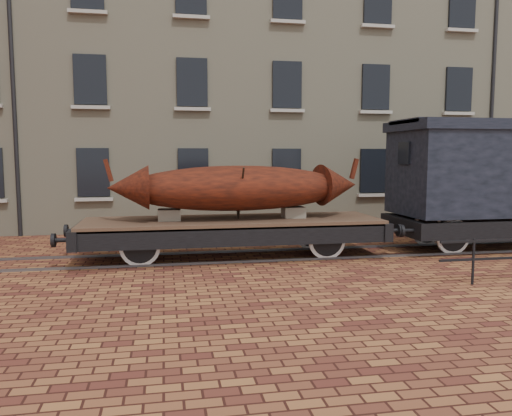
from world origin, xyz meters
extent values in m
plane|color=#51231B|center=(0.00, 0.00, 0.00)|extent=(90.00, 90.00, 0.00)
cube|color=#AFA789|center=(3.00, 10.00, 7.00)|extent=(40.00, 10.00, 14.00)
cube|color=black|center=(-6.00, 4.96, 2.20)|extent=(1.10, 0.12, 1.70)
cube|color=#A6A196|center=(-6.00, 4.90, 1.25)|extent=(1.30, 0.18, 0.12)
cube|color=black|center=(-2.50, 4.96, 2.20)|extent=(1.10, 0.12, 1.70)
cube|color=#A6A196|center=(-2.50, 4.90, 1.25)|extent=(1.30, 0.18, 0.12)
cube|color=black|center=(1.00, 4.96, 2.20)|extent=(1.10, 0.12, 1.70)
cube|color=#A6A196|center=(1.00, 4.90, 1.25)|extent=(1.30, 0.18, 0.12)
cube|color=black|center=(4.50, 4.96, 2.20)|extent=(1.10, 0.12, 1.70)
cube|color=#A6A196|center=(4.50, 4.90, 1.25)|extent=(1.30, 0.18, 0.12)
cube|color=black|center=(8.00, 4.96, 2.20)|extent=(1.10, 0.12, 1.70)
cube|color=#A6A196|center=(8.00, 4.90, 1.25)|extent=(1.30, 0.18, 0.12)
cube|color=black|center=(-6.00, 4.96, 5.40)|extent=(1.10, 0.12, 1.70)
cube|color=#A6A196|center=(-6.00, 4.90, 4.45)|extent=(1.30, 0.18, 0.12)
cube|color=black|center=(-2.50, 4.96, 5.40)|extent=(1.10, 0.12, 1.70)
cube|color=#A6A196|center=(-2.50, 4.90, 4.45)|extent=(1.30, 0.18, 0.12)
cube|color=black|center=(1.00, 4.96, 5.40)|extent=(1.10, 0.12, 1.70)
cube|color=#A6A196|center=(1.00, 4.90, 4.45)|extent=(1.30, 0.18, 0.12)
cube|color=black|center=(4.50, 4.96, 5.40)|extent=(1.10, 0.12, 1.70)
cube|color=#A6A196|center=(4.50, 4.90, 4.45)|extent=(1.30, 0.18, 0.12)
cube|color=black|center=(8.00, 4.96, 5.40)|extent=(1.10, 0.12, 1.70)
cube|color=#A6A196|center=(8.00, 4.90, 4.45)|extent=(1.30, 0.18, 0.12)
cube|color=#A6A196|center=(-6.00, 4.90, 7.65)|extent=(1.30, 0.18, 0.12)
cube|color=#A6A196|center=(-2.50, 4.90, 7.65)|extent=(1.30, 0.18, 0.12)
cube|color=#A6A196|center=(1.00, 4.90, 7.65)|extent=(1.30, 0.18, 0.12)
cube|color=black|center=(4.50, 4.96, 8.60)|extent=(1.10, 0.12, 1.70)
cube|color=#A6A196|center=(4.50, 4.90, 7.65)|extent=(1.30, 0.18, 0.12)
cube|color=black|center=(8.00, 4.96, 8.60)|extent=(1.10, 0.12, 1.70)
cube|color=#A6A196|center=(8.00, 4.90, 7.65)|extent=(1.30, 0.18, 0.12)
cylinder|color=black|center=(-8.50, 4.95, 7.00)|extent=(0.14, 0.14, 14.00)
cylinder|color=black|center=(9.50, 4.95, 7.00)|extent=(0.14, 0.14, 14.00)
cube|color=#59595E|center=(0.00, -0.72, 0.03)|extent=(30.00, 0.08, 0.06)
cube|color=#59595E|center=(0.00, 0.72, 0.03)|extent=(30.00, 0.08, 0.06)
cylinder|color=black|center=(3.00, -3.80, 0.50)|extent=(0.06, 0.06, 1.00)
cube|color=#483123|center=(-1.73, 0.00, 1.00)|extent=(8.00, 2.35, 0.13)
cube|color=black|center=(-1.73, -1.09, 0.75)|extent=(8.00, 0.17, 0.48)
cube|color=black|center=(-1.73, 1.09, 0.75)|extent=(8.00, 0.17, 0.48)
cube|color=black|center=(-5.73, 0.00, 0.75)|extent=(0.23, 2.45, 0.48)
cylinder|color=black|center=(-6.03, -0.80, 0.75)|extent=(0.37, 0.11, 0.11)
cylinder|color=black|center=(-6.21, -0.80, 0.75)|extent=(0.09, 0.34, 0.34)
cylinder|color=black|center=(-6.03, 0.80, 0.75)|extent=(0.37, 0.11, 0.11)
cylinder|color=black|center=(-6.21, 0.80, 0.75)|extent=(0.09, 0.34, 0.34)
cube|color=black|center=(2.27, 0.00, 0.75)|extent=(0.23, 2.45, 0.48)
cylinder|color=black|center=(2.57, -0.80, 0.75)|extent=(0.37, 0.11, 0.11)
cylinder|color=black|center=(2.75, -0.80, 0.75)|extent=(0.09, 0.34, 0.34)
cylinder|color=black|center=(2.57, 0.80, 0.75)|extent=(0.37, 0.11, 0.11)
cylinder|color=black|center=(2.75, 0.80, 0.75)|extent=(0.09, 0.34, 0.34)
cylinder|color=black|center=(-4.18, 0.00, 0.51)|extent=(0.11, 2.03, 0.11)
cylinder|color=white|center=(-4.18, -0.72, 0.51)|extent=(1.02, 0.07, 1.02)
cylinder|color=black|center=(-4.18, -0.72, 0.51)|extent=(0.84, 0.11, 0.84)
cube|color=black|center=(-4.18, -0.85, 0.77)|extent=(0.96, 0.09, 0.11)
cylinder|color=white|center=(-4.18, 0.72, 0.51)|extent=(1.02, 0.07, 1.02)
cylinder|color=black|center=(-4.18, 0.72, 0.51)|extent=(0.84, 0.11, 0.84)
cube|color=black|center=(-4.18, 0.85, 0.77)|extent=(0.96, 0.09, 0.11)
cylinder|color=black|center=(0.73, 0.00, 0.51)|extent=(0.11, 2.03, 0.11)
cylinder|color=white|center=(0.73, -0.72, 0.51)|extent=(1.02, 0.07, 1.02)
cylinder|color=black|center=(0.73, -0.72, 0.51)|extent=(0.84, 0.11, 0.84)
cube|color=black|center=(0.73, -0.85, 0.77)|extent=(0.96, 0.09, 0.11)
cylinder|color=white|center=(0.73, 0.72, 0.51)|extent=(1.02, 0.07, 1.02)
cylinder|color=black|center=(0.73, 0.72, 0.51)|extent=(0.84, 0.11, 0.84)
cube|color=black|center=(0.73, 0.85, 0.77)|extent=(0.96, 0.09, 0.11)
cube|color=black|center=(-1.73, 0.00, 0.59)|extent=(4.27, 0.06, 0.06)
cube|color=#746D5C|center=(-3.43, 0.00, 1.22)|extent=(0.59, 0.53, 0.30)
cube|color=#746D5C|center=(-0.02, 0.00, 1.22)|extent=(0.59, 0.53, 0.30)
ellipsoid|color=#641E0D|center=(-1.58, 0.00, 1.91)|extent=(6.19, 2.16, 1.22)
cone|color=#641E0D|center=(-4.47, -0.12, 1.96)|extent=(1.10, 1.20, 1.16)
cube|color=#641E0D|center=(-4.95, -0.15, 2.41)|extent=(0.25, 0.14, 0.59)
cone|color=#641E0D|center=(1.32, 0.12, 1.96)|extent=(1.10, 1.20, 1.16)
cube|color=#641E0D|center=(1.79, 0.15, 2.41)|extent=(0.25, 0.14, 0.59)
cylinder|color=black|center=(-1.58, -0.50, 1.78)|extent=(0.05, 1.04, 1.45)
cylinder|color=black|center=(-1.58, 0.50, 1.78)|extent=(0.05, 1.04, 1.45)
cube|color=black|center=(6.44, 1.16, 0.74)|extent=(6.34, 0.17, 0.48)
cube|color=black|center=(3.27, 0.00, 0.74)|extent=(0.23, 2.54, 0.48)
cylinder|color=black|center=(2.80, -0.85, 0.74)|extent=(0.08, 0.34, 0.34)
cylinder|color=black|center=(2.80, 0.85, 0.74)|extent=(0.08, 0.34, 0.34)
cylinder|color=black|center=(4.43, 0.00, 0.51)|extent=(0.11, 2.01, 0.11)
cylinder|color=white|center=(4.43, -0.72, 0.51)|extent=(1.01, 0.07, 1.01)
cylinder|color=black|center=(4.43, -0.72, 0.51)|extent=(0.83, 0.11, 0.83)
cylinder|color=white|center=(4.43, 0.72, 0.51)|extent=(1.01, 0.07, 1.01)
cylinder|color=black|center=(4.43, 0.72, 0.51)|extent=(0.83, 0.11, 0.83)
cube|color=black|center=(6.44, 0.00, 2.27)|extent=(6.34, 2.54, 2.43)
cube|color=black|center=(6.44, 0.00, 3.64)|extent=(6.53, 2.69, 0.30)
cube|color=black|center=(6.44, 0.00, 3.75)|extent=(6.53, 1.80, 0.13)
cube|color=black|center=(3.25, 0.00, 2.85)|extent=(0.08, 0.63, 0.63)
camera|label=1|loc=(-3.55, -13.37, 2.78)|focal=35.00mm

